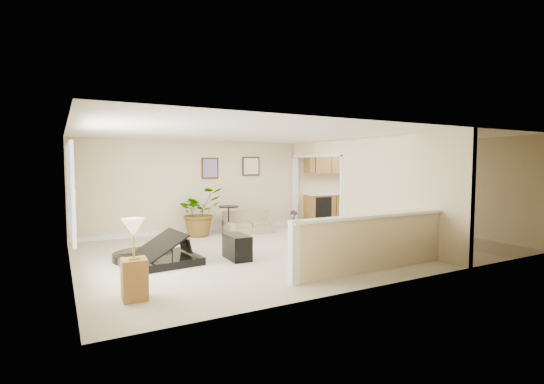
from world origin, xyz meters
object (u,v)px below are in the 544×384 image
palm_plant (199,212)px  lamp_stand (134,265)px  loveseat (248,222)px  accent_table (229,216)px  small_plant (294,220)px  piano (155,234)px  piano_bench (237,247)px

palm_plant → lamp_stand: bearing=-118.7°
loveseat → accent_table: (-0.59, -0.03, 0.20)m
small_plant → accent_table: bearing=-174.7°
piano → piano_bench: bearing=-24.1°
piano → accent_table: bearing=36.4°
small_plant → loveseat: bearing=-173.7°
accent_table → small_plant: accent_table is taller
piano_bench → palm_plant: (0.16, 2.79, 0.38)m
loveseat → lamp_stand: lamp_stand is taller
small_plant → lamp_stand: lamp_stand is taller
piano → loveseat: bearing=30.5°
palm_plant → lamp_stand: size_ratio=1.23×
loveseat → accent_table: 0.62m
piano → lamp_stand: 2.07m
accent_table → lamp_stand: size_ratio=0.67×
loveseat → small_plant: (1.56, 0.17, -0.07)m
accent_table → loveseat: bearing=2.7°
small_plant → palm_plant: bearing=-179.2°
piano_bench → small_plant: 4.17m
loveseat → lamp_stand: size_ratio=1.22×
palm_plant → lamp_stand: (-2.32, -4.25, -0.15)m
piano → accent_table: (2.37, 2.15, -0.05)m
small_plant → lamp_stand: (-5.23, -4.29, 0.26)m
piano → palm_plant: piano is taller
loveseat → palm_plant: palm_plant is taller
piano_bench → lamp_stand: 2.62m
piano → palm_plant: 2.82m
small_plant → piano_bench: bearing=-137.3°
palm_plant → loveseat: bearing=-5.5°
piano_bench → lamp_stand: (-2.17, -1.46, 0.24)m
small_plant → lamp_stand: size_ratio=0.45×
piano → loveseat: 3.68m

